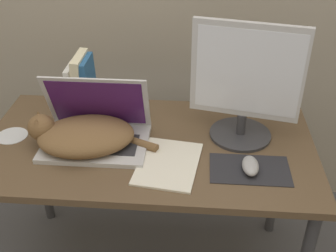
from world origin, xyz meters
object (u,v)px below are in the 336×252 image
at_px(external_monitor, 246,84).
at_px(cd_disc, 12,136).
at_px(book_row, 82,86).
at_px(notepad, 168,163).
at_px(cat, 82,135).
at_px(computer_mouse, 250,166).
at_px(laptop, 96,131).

height_order(external_monitor, cd_disc, external_monitor).
bearing_deg(book_row, notepad, -41.79).
relative_size(cat, notepad, 1.59).
height_order(book_row, cd_disc, book_row).
bearing_deg(computer_mouse, notepad, 177.37).
height_order(external_monitor, computer_mouse, external_monitor).
bearing_deg(book_row, cd_disc, -137.51).
bearing_deg(laptop, notepad, -22.94).
relative_size(computer_mouse, book_row, 0.42).
xyz_separation_m(laptop, book_row, (-0.11, 0.23, 0.07)).
distance_m(external_monitor, cd_disc, 0.91).
bearing_deg(external_monitor, notepad, -142.29).
bearing_deg(notepad, external_monitor, 37.71).
height_order(book_row, notepad, book_row).
bearing_deg(cat, computer_mouse, -8.76).
xyz_separation_m(notepad, cd_disc, (-0.62, 0.13, -0.00)).
bearing_deg(cat, book_row, 103.43).
xyz_separation_m(cat, notepad, (0.32, -0.08, -0.05)).
bearing_deg(notepad, laptop, 157.06).
height_order(cat, cd_disc, cat).
relative_size(external_monitor, cd_disc, 3.75).
distance_m(external_monitor, notepad, 0.40).
bearing_deg(notepad, cat, 166.01).
bearing_deg(notepad, computer_mouse, -2.63).
bearing_deg(cat, cd_disc, 170.36).
height_order(external_monitor, notepad, external_monitor).
bearing_deg(book_row, laptop, -64.99).
relative_size(laptop, cat, 0.81).
xyz_separation_m(computer_mouse, cd_disc, (-0.90, 0.14, -0.02)).
xyz_separation_m(laptop, cat, (-0.04, -0.04, 0.00)).
relative_size(external_monitor, book_row, 1.78).
height_order(cat, computer_mouse, cat).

